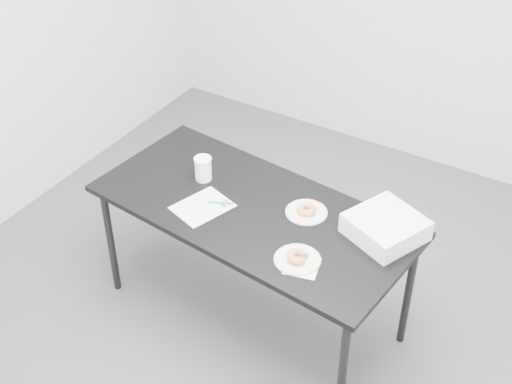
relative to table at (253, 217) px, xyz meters
The scene contains 13 objects.
floor 0.73m from the table, 30.92° to the left, with size 4.00×4.00×0.00m, color #454549.
table is the anchor object (origin of this frame).
scorecard 0.27m from the table, 151.87° to the right, with size 0.23×0.29×0.00m, color white.
logo_patch 0.17m from the table, 163.03° to the right, with size 0.05×0.05×0.00m, color green.
pen 0.19m from the table, 162.57° to the right, with size 0.01×0.01×0.13m, color #0C7D87.
napkin 0.50m from the table, 31.07° to the right, with size 0.16×0.16×0.00m, color white.
plate_near 0.46m from the table, 30.93° to the right, with size 0.23×0.23×0.01m, color white.
donut_near 0.46m from the table, 30.93° to the right, with size 0.11×0.11×0.04m, color #D17E42.
plate_far 0.29m from the table, 23.99° to the left, with size 0.22×0.22×0.01m, color white.
donut_far 0.29m from the table, 23.99° to the left, with size 0.10×0.10×0.03m, color #D17E42.
coffee_cup 0.40m from the table, 167.03° to the left, with size 0.09×0.09×0.14m, color white.
cup_lid 0.34m from the table, 27.00° to the left, with size 0.08×0.08×0.01m, color white.
bakery_box 0.70m from the table, 12.91° to the left, with size 0.33×0.33×0.11m, color white.
Camera 1 is at (1.43, -2.56, 3.09)m, focal length 50.00 mm.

